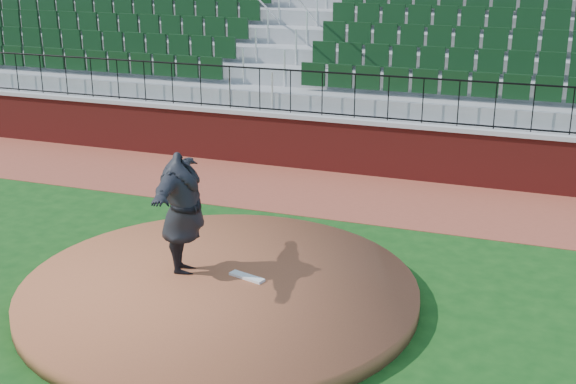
# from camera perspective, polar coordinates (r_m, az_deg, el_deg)

# --- Properties ---
(ground) EXTENTS (90.00, 90.00, 0.00)m
(ground) POSITION_cam_1_polar(r_m,az_deg,el_deg) (11.47, -2.58, -8.44)
(ground) COLOR #124012
(ground) RESTS_ON ground
(warning_track) EXTENTS (34.00, 3.20, 0.01)m
(warning_track) POSITION_cam_1_polar(r_m,az_deg,el_deg) (16.20, 4.70, -0.19)
(warning_track) COLOR brown
(warning_track) RESTS_ON ground
(field_wall) EXTENTS (34.00, 0.35, 1.20)m
(field_wall) POSITION_cam_1_polar(r_m,az_deg,el_deg) (17.51, 6.15, 3.24)
(field_wall) COLOR maroon
(field_wall) RESTS_ON ground
(wall_cap) EXTENTS (34.00, 0.45, 0.10)m
(wall_cap) POSITION_cam_1_polar(r_m,az_deg,el_deg) (17.35, 6.22, 5.31)
(wall_cap) COLOR #B7B7B7
(wall_cap) RESTS_ON field_wall
(wall_railing) EXTENTS (34.00, 0.05, 1.00)m
(wall_railing) POSITION_cam_1_polar(r_m,az_deg,el_deg) (17.23, 6.29, 7.09)
(wall_railing) COLOR black
(wall_railing) RESTS_ON wall_cap
(seating_stands) EXTENTS (34.00, 5.10, 4.60)m
(seating_stands) POSITION_cam_1_polar(r_m,az_deg,el_deg) (19.76, 8.27, 9.96)
(seating_stands) COLOR gray
(seating_stands) RESTS_ON ground
(concourse_wall) EXTENTS (34.00, 0.50, 5.50)m
(concourse_wall) POSITION_cam_1_polar(r_m,az_deg,el_deg) (22.43, 9.85, 12.06)
(concourse_wall) COLOR maroon
(concourse_wall) RESTS_ON ground
(pitchers_mound) EXTENTS (6.01, 6.01, 0.25)m
(pitchers_mound) POSITION_cam_1_polar(r_m,az_deg,el_deg) (11.63, -5.18, -7.41)
(pitchers_mound) COLOR brown
(pitchers_mound) RESTS_ON ground
(pitching_rubber) EXTENTS (0.61, 0.31, 0.04)m
(pitching_rubber) POSITION_cam_1_polar(r_m,az_deg,el_deg) (11.70, -3.11, -6.39)
(pitching_rubber) COLOR white
(pitching_rubber) RESTS_ON pitchers_mound
(pitcher) EXTENTS (1.27, 2.47, 1.94)m
(pitcher) POSITION_cam_1_polar(r_m,az_deg,el_deg) (11.67, -7.95, -1.59)
(pitcher) COLOR black
(pitcher) RESTS_ON pitchers_mound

